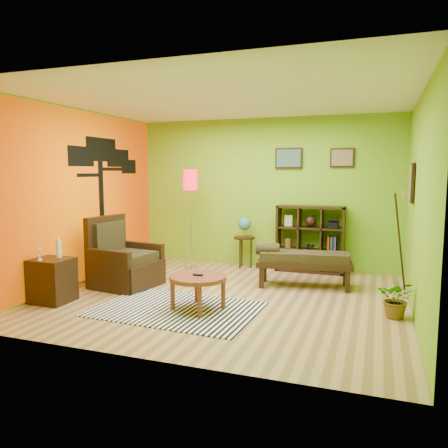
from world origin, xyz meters
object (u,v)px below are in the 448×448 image
(floor_lamp, at_px, (190,189))
(bench, at_px, (302,260))
(side_cabinet, at_px, (52,280))
(globe_table, at_px, (244,229))
(armchair, at_px, (123,265))
(cube_shelf, at_px, (311,239))
(coffee_table, at_px, (198,280))
(potted_plant, at_px, (397,303))

(floor_lamp, relative_size, bench, 1.21)
(floor_lamp, xyz_separation_m, bench, (2.16, -0.59, -1.06))
(bench, bearing_deg, side_cabinet, -147.84)
(side_cabinet, height_order, globe_table, globe_table)
(armchair, relative_size, cube_shelf, 0.92)
(side_cabinet, bearing_deg, coffee_table, 9.64)
(side_cabinet, height_order, cube_shelf, cube_shelf)
(coffee_table, distance_m, potted_plant, 2.51)
(armchair, distance_m, floor_lamp, 1.94)
(coffee_table, xyz_separation_m, bench, (1.08, 1.62, 0.04))
(floor_lamp, height_order, potted_plant, floor_lamp)
(floor_lamp, xyz_separation_m, cube_shelf, (2.14, 0.50, -0.89))
(coffee_table, relative_size, globe_table, 0.78)
(floor_lamp, bearing_deg, coffee_table, -64.01)
(globe_table, bearing_deg, cube_shelf, 3.75)
(side_cabinet, bearing_deg, globe_table, 57.62)
(cube_shelf, bearing_deg, coffee_table, -111.42)
(side_cabinet, height_order, bench, side_cabinet)
(coffee_table, height_order, cube_shelf, cube_shelf)
(coffee_table, xyz_separation_m, globe_table, (-0.16, 2.63, 0.34))
(bench, relative_size, potted_plant, 3.10)
(side_cabinet, bearing_deg, bench, 32.16)
(armchair, height_order, bench, armchair)
(armchair, bearing_deg, potted_plant, -3.06)
(coffee_table, relative_size, bench, 0.49)
(floor_lamp, distance_m, potted_plant, 4.12)
(bench, bearing_deg, armchair, -161.99)
(armchair, bearing_deg, bench, 18.01)
(coffee_table, height_order, globe_table, globe_table)
(armchair, xyz_separation_m, bench, (2.69, 0.87, 0.10))
(cube_shelf, bearing_deg, potted_plant, -57.52)
(potted_plant, bearing_deg, side_cabinet, -168.95)
(armchair, xyz_separation_m, globe_table, (1.44, 1.88, 0.40))
(coffee_table, bearing_deg, potted_plant, 12.21)
(coffee_table, relative_size, side_cabinet, 0.81)
(armchair, distance_m, bench, 2.83)
(globe_table, distance_m, bench, 1.63)
(coffee_table, height_order, armchair, armchair)
(floor_lamp, height_order, bench, floor_lamp)
(floor_lamp, bearing_deg, bench, -15.23)
(coffee_table, distance_m, armchair, 1.78)
(floor_lamp, bearing_deg, globe_table, 24.66)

